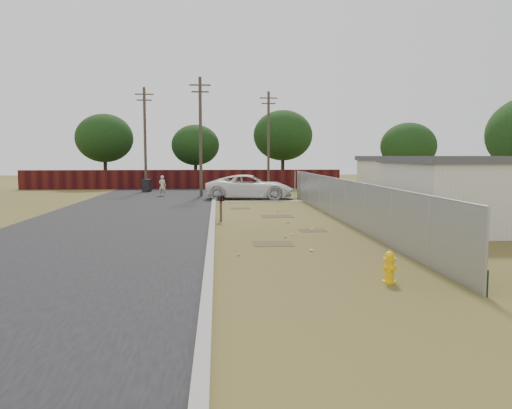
{
  "coord_description": "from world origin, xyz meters",
  "views": [
    {
      "loc": [
        -2.75,
        -22.3,
        3.1
      ],
      "look_at": [
        -1.17,
        -1.87,
        1.1
      ],
      "focal_mm": 35.0,
      "sensor_mm": 36.0,
      "label": 1
    }
  ],
  "objects": [
    {
      "name": "horizon_trees",
      "position": [
        0.84,
        23.56,
        4.63
      ],
      "size": [
        33.32,
        31.94,
        7.78
      ],
      "color": "black",
      "rests_on": "ground"
    },
    {
      "name": "utility_poles",
      "position": [
        -3.67,
        20.67,
        4.69
      ],
      "size": [
        12.6,
        8.24,
        9.0
      ],
      "color": "#463C2F",
      "rests_on": "ground"
    },
    {
      "name": "street",
      "position": [
        -6.76,
        8.05,
        0.02
      ],
      "size": [
        15.1,
        60.0,
        0.12
      ],
      "color": "black",
      "rests_on": "ground"
    },
    {
      "name": "mailbox",
      "position": [
        -2.6,
        1.22,
        1.0
      ],
      "size": [
        0.33,
        0.55,
        1.26
      ],
      "color": "brown",
      "rests_on": "ground"
    },
    {
      "name": "pickup_truck",
      "position": [
        -0.42,
        13.54,
        0.87
      ],
      "size": [
        6.58,
        3.58,
        1.75
      ],
      "primitive_type": "imported",
      "rotation": [
        0.0,
        0.0,
        1.46
      ],
      "color": "white",
      "rests_on": "ground"
    },
    {
      "name": "houses",
      "position": [
        9.7,
        3.13,
        1.56
      ],
      "size": [
        9.3,
        17.24,
        3.1
      ],
      "color": "silver",
      "rests_on": "ground"
    },
    {
      "name": "scattered_litter",
      "position": [
        0.21,
        -1.66,
        0.04
      ],
      "size": [
        3.45,
        12.15,
        0.07
      ],
      "color": "silver",
      "rests_on": "ground"
    },
    {
      "name": "ground",
      "position": [
        0.0,
        0.0,
        0.0
      ],
      "size": [
        120.0,
        120.0,
        0.0
      ],
      "primitive_type": "plane",
      "color": "brown",
      "rests_on": "ground"
    },
    {
      "name": "fire_hydrant",
      "position": [
        1.43,
        -10.63,
        0.38
      ],
      "size": [
        0.42,
        0.42,
        0.82
      ],
      "color": "yellow",
      "rests_on": "ground"
    },
    {
      "name": "trash_bin",
      "position": [
        -8.84,
        21.34,
        0.56
      ],
      "size": [
        0.87,
        0.94,
        1.09
      ],
      "color": "black",
      "rests_on": "ground"
    },
    {
      "name": "chainlink_fence",
      "position": [
        3.12,
        1.03,
        0.8
      ],
      "size": [
        0.1,
        27.06,
        2.02
      ],
      "color": "#95989E",
      "rests_on": "ground"
    },
    {
      "name": "privacy_fence",
      "position": [
        -6.0,
        25.0,
        0.9
      ],
      "size": [
        30.0,
        0.12,
        1.8
      ],
      "primitive_type": "cube",
      "color": "#44130E",
      "rests_on": "ground"
    },
    {
      "name": "pedestrian",
      "position": [
        -7.01,
        16.76,
        0.8
      ],
      "size": [
        0.66,
        0.53,
        1.6
      ],
      "primitive_type": "imported",
      "rotation": [
        0.0,
        0.0,
        2.87
      ],
      "color": "beige",
      "rests_on": "ground"
    }
  ]
}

